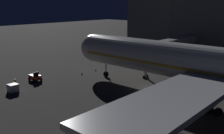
{
  "coord_description": "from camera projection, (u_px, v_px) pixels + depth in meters",
  "views": [
    {
      "loc": [
        40.13,
        26.29,
        15.68
      ],
      "look_at": [
        3.0,
        -7.21,
        3.5
      ],
      "focal_mm": 41.77,
      "sensor_mm": 36.0,
      "label": 1
    }
  ],
  "objects": [
    {
      "name": "traffic_cone_nose_starboard",
      "position": [
        82.0,
        73.0,
        59.32
      ],
      "size": [
        0.36,
        0.36,
        0.55
      ],
      "primitive_type": "cone",
      "color": "orange",
      "rests_on": "ground_plane"
    },
    {
      "name": "ground_crew_walking_aft",
      "position": [
        15.0,
        82.0,
        50.2
      ],
      "size": [
        0.4,
        0.4,
        1.82
      ],
      "color": "black",
      "rests_on": "ground_plane"
    },
    {
      "name": "apron_floodlight_mast",
      "position": [
        169.0,
        20.0,
        72.86
      ],
      "size": [
        2.9,
        0.5,
        19.82
      ],
      "color": "#59595E",
      "rests_on": "ground_plane"
    },
    {
      "name": "airliner_at_gate",
      "position": [
        224.0,
        69.0,
        39.76
      ],
      "size": [
        55.03,
        63.81,
        21.0
      ],
      "color": "silver",
      "rests_on": "ground_plane"
    },
    {
      "name": "jet_bridge",
      "position": [
        165.0,
        46.0,
        60.59
      ],
      "size": [
        24.0,
        3.4,
        7.66
      ],
      "color": "#9E9E99",
      "rests_on": "ground_plane"
    },
    {
      "name": "baggage_container_mid_row",
      "position": [
        13.0,
        88.0,
        47.46
      ],
      "size": [
        1.64,
        1.59,
        1.45
      ],
      "primitive_type": "cube",
      "color": "#B7BABF",
      "rests_on": "ground_plane"
    },
    {
      "name": "traffic_cone_nose_port",
      "position": [
        96.0,
        70.0,
        62.49
      ],
      "size": [
        0.36,
        0.36,
        0.55
      ],
      "primitive_type": "cone",
      "color": "orange",
      "rests_on": "ground_plane"
    },
    {
      "name": "pushback_tug",
      "position": [
        35.0,
        77.0,
        54.21
      ],
      "size": [
        1.86,
        2.56,
        1.95
      ],
      "color": "maroon",
      "rests_on": "ground_plane"
    },
    {
      "name": "ground_plane",
      "position": [
        150.0,
        88.0,
        49.77
      ],
      "size": [
        320.0,
        320.0,
        0.0
      ],
      "primitive_type": "plane",
      "color": "#383533"
    }
  ]
}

